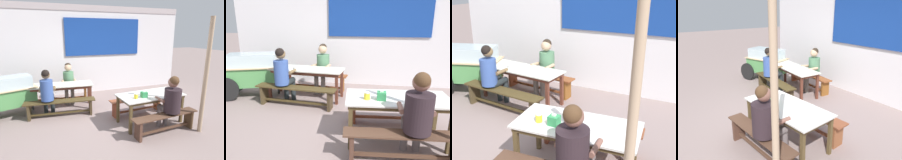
# 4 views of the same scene
# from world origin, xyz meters

# --- Properties ---
(ground_plane) EXTENTS (40.00, 40.00, 0.00)m
(ground_plane) POSITION_xyz_m (0.00, 0.00, 0.00)
(ground_plane) COLOR gray
(backdrop_wall) EXTENTS (7.24, 0.23, 3.08)m
(backdrop_wall) POSITION_xyz_m (0.02, 2.61, 1.61)
(backdrop_wall) COLOR silver
(backdrop_wall) RESTS_ON ground_plane
(dining_table_far) EXTENTS (1.88, 0.78, 0.73)m
(dining_table_far) POSITION_xyz_m (-1.13, 1.27, 0.65)
(dining_table_far) COLOR silver
(dining_table_far) RESTS_ON ground_plane
(dining_table_near) EXTENTS (1.63, 0.87, 0.73)m
(dining_table_near) POSITION_xyz_m (0.85, -0.36, 0.65)
(dining_table_near) COLOR silver
(dining_table_near) RESTS_ON ground_plane
(bench_far_back) EXTENTS (1.79, 0.44, 0.44)m
(bench_far_back) POSITION_xyz_m (-1.08, 1.85, 0.31)
(bench_far_back) COLOR brown
(bench_far_back) RESTS_ON ground_plane
(bench_far_front) EXTENTS (1.81, 0.45, 0.44)m
(bench_far_front) POSITION_xyz_m (-1.18, 0.69, 0.31)
(bench_far_front) COLOR #45371C
(bench_far_front) RESTS_ON ground_plane
(bench_near_back) EXTENTS (1.59, 0.42, 0.44)m
(bench_near_back) POSITION_xyz_m (0.81, 0.22, 0.29)
(bench_near_back) COLOR brown
(bench_near_back) RESTS_ON ground_plane
(bench_near_front) EXTENTS (1.62, 0.39, 0.44)m
(bench_near_front) POSITION_xyz_m (0.90, -0.94, 0.29)
(bench_near_front) COLOR #513526
(bench_near_front) RESTS_ON ground_plane
(food_cart) EXTENTS (1.80, 1.19, 1.05)m
(food_cart) POSITION_xyz_m (-2.46, 1.20, 0.63)
(food_cart) COLOR #50924F
(food_cart) RESTS_ON ground_plane
(person_near_front) EXTENTS (0.47, 0.55, 1.28)m
(person_near_front) POSITION_xyz_m (1.05, -0.88, 0.73)
(person_near_front) COLOR #685D5E
(person_near_front) RESTS_ON ground_plane
(person_center_facing) EXTENTS (0.46, 0.53, 1.25)m
(person_center_facing) POSITION_xyz_m (-0.83, 1.76, 0.72)
(person_center_facing) COLOR #6C655D
(person_center_facing) RESTS_ON ground_plane
(person_left_back_turned) EXTENTS (0.44, 0.56, 1.28)m
(person_left_back_turned) POSITION_xyz_m (-1.48, 0.78, 0.72)
(person_left_back_turned) COLOR #202628
(person_left_back_turned) RESTS_ON ground_plane
(tissue_box) EXTENTS (0.13, 0.12, 0.15)m
(tissue_box) POSITION_xyz_m (0.60, -0.50, 0.79)
(tissue_box) COLOR #308E4F
(tissue_box) RESTS_ON dining_table_near
(condiment_jar) EXTENTS (0.09, 0.09, 0.11)m
(condiment_jar) POSITION_xyz_m (0.39, -0.51, 0.78)
(condiment_jar) COLOR yellow
(condiment_jar) RESTS_ON dining_table_near
(soup_bowl) EXTENTS (0.16, 0.16, 0.05)m
(soup_bowl) POSITION_xyz_m (-1.32, 1.22, 0.75)
(soup_bowl) COLOR silver
(soup_bowl) RESTS_ON dining_table_far
(wooden_support_post) EXTENTS (0.09, 0.09, 2.47)m
(wooden_support_post) POSITION_xyz_m (1.69, -1.13, 1.23)
(wooden_support_post) COLOR tan
(wooden_support_post) RESTS_ON ground_plane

